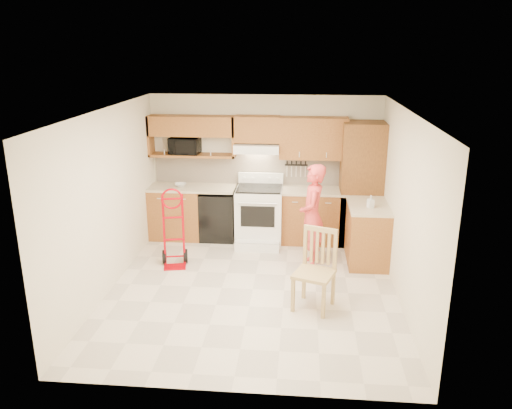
# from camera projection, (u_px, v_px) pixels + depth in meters

# --- Properties ---
(floor) EXTENTS (4.00, 4.50, 0.02)m
(floor) POSITION_uv_depth(u_px,v_px,m) (253.00, 290.00, 7.23)
(floor) COLOR beige
(floor) RESTS_ON ground
(ceiling) EXTENTS (4.00, 4.50, 0.02)m
(ceiling) POSITION_uv_depth(u_px,v_px,m) (252.00, 110.00, 6.48)
(ceiling) COLOR white
(ceiling) RESTS_ON ground
(wall_back) EXTENTS (4.00, 0.02, 2.50)m
(wall_back) POSITION_uv_depth(u_px,v_px,m) (265.00, 167.00, 9.00)
(wall_back) COLOR beige
(wall_back) RESTS_ON ground
(wall_front) EXTENTS (4.00, 0.02, 2.50)m
(wall_front) POSITION_uv_depth(u_px,v_px,m) (229.00, 278.00, 4.71)
(wall_front) COLOR beige
(wall_front) RESTS_ON ground
(wall_left) EXTENTS (0.02, 4.50, 2.50)m
(wall_left) POSITION_uv_depth(u_px,v_px,m) (107.00, 201.00, 7.03)
(wall_left) COLOR beige
(wall_left) RESTS_ON ground
(wall_right) EXTENTS (0.02, 4.50, 2.50)m
(wall_right) POSITION_uv_depth(u_px,v_px,m) (405.00, 209.00, 6.68)
(wall_right) COLOR beige
(wall_right) RESTS_ON ground
(backsplash) EXTENTS (3.92, 0.03, 0.55)m
(backsplash) POSITION_uv_depth(u_px,v_px,m) (265.00, 170.00, 8.99)
(backsplash) COLOR beige
(backsplash) RESTS_ON wall_back
(lower_cab_left) EXTENTS (0.90, 0.60, 0.90)m
(lower_cab_left) POSITION_uv_depth(u_px,v_px,m) (177.00, 213.00, 9.08)
(lower_cab_left) COLOR #965D2D
(lower_cab_left) RESTS_ON ground
(dishwasher) EXTENTS (0.60, 0.60, 0.85)m
(dishwasher) POSITION_uv_depth(u_px,v_px,m) (218.00, 215.00, 9.02)
(dishwasher) COLOR black
(dishwasher) RESTS_ON ground
(lower_cab_right) EXTENTS (1.14, 0.60, 0.90)m
(lower_cab_right) POSITION_uv_depth(u_px,v_px,m) (311.00, 217.00, 8.88)
(lower_cab_right) COLOR #965D2D
(lower_cab_right) RESTS_ON ground
(countertop_left) EXTENTS (1.50, 0.63, 0.04)m
(countertop_left) POSITION_uv_depth(u_px,v_px,m) (192.00, 188.00, 8.91)
(countertop_left) COLOR tan
(countertop_left) RESTS_ON lower_cab_left
(countertop_right) EXTENTS (1.14, 0.63, 0.04)m
(countertop_right) POSITION_uv_depth(u_px,v_px,m) (312.00, 191.00, 8.73)
(countertop_right) COLOR tan
(countertop_right) RESTS_ON lower_cab_right
(cab_return_right) EXTENTS (0.60, 1.00, 0.90)m
(cab_return_right) POSITION_uv_depth(u_px,v_px,m) (367.00, 234.00, 8.04)
(cab_return_right) COLOR #965D2D
(cab_return_right) RESTS_ON ground
(countertop_return) EXTENTS (0.63, 1.00, 0.04)m
(countertop_return) POSITION_uv_depth(u_px,v_px,m) (369.00, 206.00, 7.90)
(countertop_return) COLOR tan
(countertop_return) RESTS_ON cab_return_right
(pantry_tall) EXTENTS (0.70, 0.60, 2.10)m
(pantry_tall) POSITION_uv_depth(u_px,v_px,m) (361.00, 184.00, 8.63)
(pantry_tall) COLOR brown
(pantry_tall) RESTS_ON ground
(upper_cab_left) EXTENTS (1.50, 0.33, 0.34)m
(upper_cab_left) POSITION_uv_depth(u_px,v_px,m) (192.00, 126.00, 8.72)
(upper_cab_left) COLOR #965D2D
(upper_cab_left) RESTS_ON wall_back
(upper_shelf_mw) EXTENTS (1.50, 0.33, 0.04)m
(upper_shelf_mw) POSITION_uv_depth(u_px,v_px,m) (193.00, 155.00, 8.88)
(upper_shelf_mw) COLOR #965D2D
(upper_shelf_mw) RESTS_ON wall_back
(upper_cab_center) EXTENTS (0.76, 0.33, 0.44)m
(upper_cab_center) POSITION_uv_depth(u_px,v_px,m) (257.00, 129.00, 8.64)
(upper_cab_center) COLOR #965D2D
(upper_cab_center) RESTS_ON wall_back
(upper_cab_right) EXTENTS (1.14, 0.33, 0.70)m
(upper_cab_right) POSITION_uv_depth(u_px,v_px,m) (314.00, 138.00, 8.60)
(upper_cab_right) COLOR #965D2D
(upper_cab_right) RESTS_ON wall_back
(range_hood) EXTENTS (0.76, 0.46, 0.14)m
(range_hood) POSITION_uv_depth(u_px,v_px,m) (257.00, 148.00, 8.67)
(range_hood) COLOR white
(range_hood) RESTS_ON wall_back
(knife_strip) EXTENTS (0.40, 0.05, 0.29)m
(knife_strip) POSITION_uv_depth(u_px,v_px,m) (296.00, 169.00, 8.91)
(knife_strip) COLOR black
(knife_strip) RESTS_ON backsplash
(microwave) EXTENTS (0.54, 0.39, 0.28)m
(microwave) POSITION_uv_depth(u_px,v_px,m) (185.00, 146.00, 8.84)
(microwave) COLOR black
(microwave) RESTS_ON upper_shelf_mw
(range) EXTENTS (0.79, 1.04, 1.16)m
(range) POSITION_uv_depth(u_px,v_px,m) (259.00, 211.00, 8.76)
(range) COLOR white
(range) RESTS_ON ground
(person) EXTENTS (0.40, 0.60, 1.61)m
(person) POSITION_uv_depth(u_px,v_px,m) (312.00, 216.00, 7.79)
(person) COLOR #E03E3D
(person) RESTS_ON ground
(hand_truck) EXTENTS (0.52, 0.49, 1.13)m
(hand_truck) POSITION_uv_depth(u_px,v_px,m) (174.00, 232.00, 7.84)
(hand_truck) COLOR #B2000C
(hand_truck) RESTS_ON ground
(dining_chair) EXTENTS (0.62, 0.65, 1.06)m
(dining_chair) POSITION_uv_depth(u_px,v_px,m) (314.00, 271.00, 6.56)
(dining_chair) COLOR tan
(dining_chair) RESTS_ON ground
(soap_bottle) EXTENTS (0.11, 0.12, 0.19)m
(soap_bottle) POSITION_uv_depth(u_px,v_px,m) (371.00, 201.00, 7.73)
(soap_bottle) COLOR white
(soap_bottle) RESTS_ON countertop_return
(bowl) EXTENTS (0.24, 0.24, 0.05)m
(bowl) POSITION_uv_depth(u_px,v_px,m) (181.00, 185.00, 8.92)
(bowl) COLOR white
(bowl) RESTS_ON countertop_left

